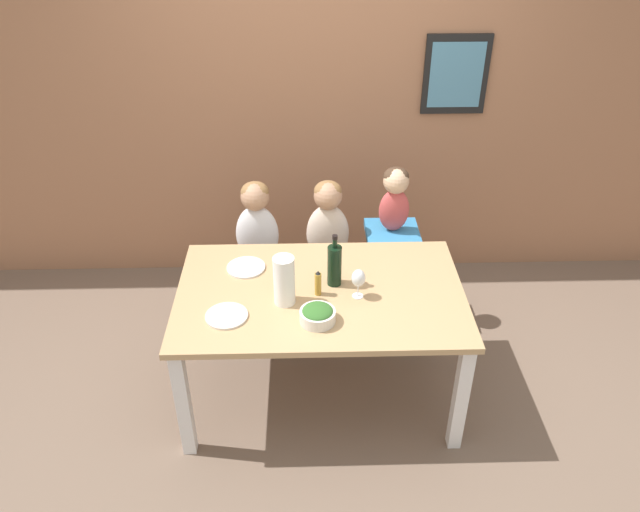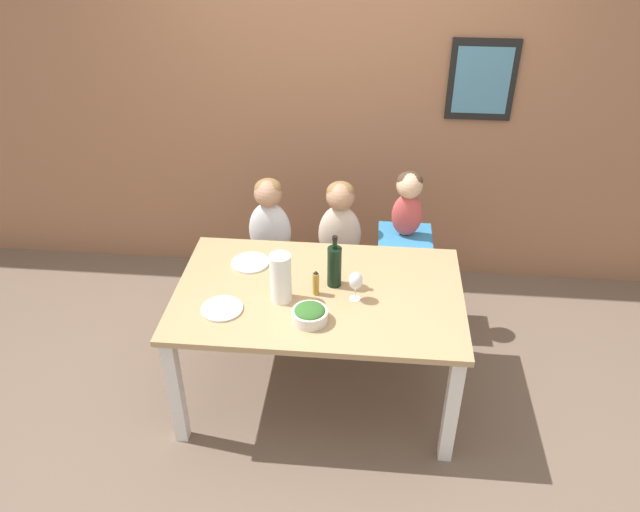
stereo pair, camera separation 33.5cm
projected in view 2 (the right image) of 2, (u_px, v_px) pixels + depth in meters
name	position (u px, v px, depth m)	size (l,w,h in m)	color
ground_plane	(319.00, 389.00, 3.80)	(14.00, 14.00, 0.00)	#705B4C
wall_back	(338.00, 98.00, 4.21)	(10.00, 0.09, 2.70)	#9E6B4C
dining_table	(319.00, 305.00, 3.44)	(1.56, 0.98, 0.75)	tan
chair_far_left	(272.00, 267.00, 4.21)	(0.40, 0.38, 0.47)	silver
chair_far_center	(339.00, 271.00, 4.18)	(0.40, 0.38, 0.47)	silver
chair_right_highchair	(403.00, 255.00, 4.06)	(0.34, 0.32, 0.69)	silver
person_child_left	(269.00, 217.00, 4.00)	(0.27, 0.19, 0.57)	silver
person_child_center	(340.00, 221.00, 3.97)	(0.27, 0.19, 0.57)	beige
person_baby_right	(408.00, 198.00, 3.84)	(0.19, 0.17, 0.43)	#C64C4C
wine_bottle	(334.00, 266.00, 3.37)	(0.08, 0.08, 0.31)	black
paper_towel_roll	(281.00, 278.00, 3.25)	(0.11, 0.11, 0.28)	white
wine_glass_near	(356.00, 281.00, 3.26)	(0.07, 0.07, 0.17)	white
salad_bowl_large	(310.00, 314.00, 3.15)	(0.18, 0.18, 0.09)	silver
dinner_plate_front_left	(222.00, 309.00, 3.25)	(0.22, 0.22, 0.01)	silver
dinner_plate_back_left	(250.00, 263.00, 3.61)	(0.22, 0.22, 0.01)	silver
condiment_bottle_hot_sauce	(316.00, 283.00, 3.33)	(0.04, 0.04, 0.15)	#BC8E33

